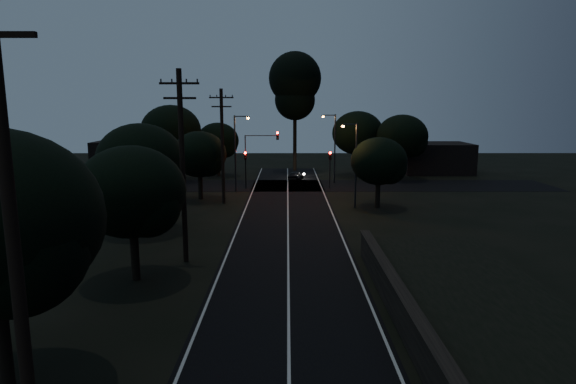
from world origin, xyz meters
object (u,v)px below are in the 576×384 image
object	(u,v)px
utility_pole_near	(12,235)
streetlight_b	(333,144)
utility_pole_far	(222,144)
streetlight_a	(237,148)
utility_pole_mid	(182,164)
car	(296,176)
signal_right	(330,163)
signal_left	(246,163)
tall_pine	(295,85)
signal_mast	(261,149)
streetlight_c	(354,159)

from	to	relation	value
utility_pole_near	streetlight_b	distance (m)	47.40
utility_pole_far	streetlight_a	bearing A→B (deg)	83.41
utility_pole_mid	car	world-z (taller)	utility_pole_mid
signal_right	streetlight_a	distance (m)	10.26
signal_left	streetlight_a	bearing A→B (deg)	-109.59
tall_pine	signal_left	world-z (taller)	tall_pine
signal_mast	streetlight_a	xyz separation A→B (m)	(-2.39, -1.99, 0.30)
utility_pole_near	utility_pole_mid	xyz separation A→B (m)	(0.00, 17.00, -0.51)
utility_pole_far	signal_left	size ratio (longest dim) A/B	2.56
signal_mast	streetlight_b	distance (m)	9.15
streetlight_a	streetlight_c	xyz separation A→B (m)	(11.14, -8.00, -0.29)
signal_right	utility_pole_far	bearing A→B (deg)	-143.00
utility_pole_mid	signal_mast	world-z (taller)	utility_pole_mid
utility_pole_near	signal_mast	distance (m)	42.15
utility_pole_mid	car	xyz separation A→B (m)	(6.98, 31.00, -5.19)
car	signal_left	bearing A→B (deg)	64.51
streetlight_a	streetlight_c	size ratio (longest dim) A/B	1.07
signal_left	car	size ratio (longest dim) A/B	1.27
car	signal_mast	bearing A→B (deg)	74.43
utility_pole_mid	streetlight_c	distance (m)	19.15
signal_right	streetlight_b	world-z (taller)	streetlight_b
signal_mast	streetlight_c	bearing A→B (deg)	-48.81
signal_left	signal_mast	size ratio (longest dim) A/B	0.66
streetlight_a	car	size ratio (longest dim) A/B	2.48
utility_pole_near	tall_pine	size ratio (longest dim) A/B	0.74
utility_pole_near	streetlight_a	xyz separation A→B (m)	(0.69, 40.00, -1.61)
utility_pole_far	tall_pine	size ratio (longest dim) A/B	0.65
signal_left	tall_pine	bearing A→B (deg)	69.54
utility_pole_mid	signal_left	size ratio (longest dim) A/B	2.68
utility_pole_far	streetlight_c	bearing A→B (deg)	-9.60
streetlight_a	car	bearing A→B (deg)	51.84
streetlight_c	streetlight_b	bearing A→B (deg)	92.14
streetlight_a	streetlight_c	world-z (taller)	streetlight_a
signal_left	signal_right	size ratio (longest dim) A/B	1.00
tall_pine	signal_right	bearing A→B (deg)	-76.51
signal_mast	streetlight_a	size ratio (longest dim) A/B	0.78
streetlight_a	car	world-z (taller)	streetlight_a
signal_left	streetlight_b	bearing A→B (deg)	22.05
signal_left	streetlight_a	xyz separation A→B (m)	(-0.71, -1.99, 1.80)
streetlight_c	signal_right	bearing A→B (deg)	97.02
signal_left	streetlight_b	world-z (taller)	streetlight_b
streetlight_b	streetlight_c	distance (m)	14.01
utility_pole_near	utility_pole_mid	world-z (taller)	utility_pole_near
streetlight_b	utility_pole_mid	bearing A→B (deg)	-111.30
signal_right	signal_mast	distance (m)	7.66
signal_right	signal_left	bearing A→B (deg)	180.00
signal_mast	streetlight_c	world-z (taller)	streetlight_c
signal_mast	car	distance (m)	8.10
signal_left	utility_pole_far	bearing A→B (deg)	-99.94
streetlight_c	utility_pole_mid	bearing A→B (deg)	-128.26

